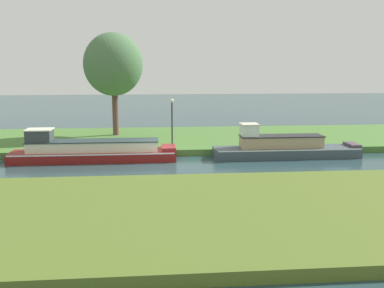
{
  "coord_description": "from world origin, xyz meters",
  "views": [
    {
      "loc": [
        -0.55,
        -23.98,
        5.47
      ],
      "look_at": [
        1.73,
        1.2,
        0.9
      ],
      "focal_mm": 40.78,
      "sensor_mm": 36.0,
      "label": 1
    }
  ],
  "objects": [
    {
      "name": "lamp_post",
      "position": [
        0.66,
        3.39,
        2.29
      ],
      "size": [
        0.24,
        0.24,
        3.01
      ],
      "color": "#333338",
      "rests_on": "riverbank_far"
    },
    {
      "name": "ground_plane",
      "position": [
        0.0,
        0.0,
        0.0
      ],
      "size": [
        120.0,
        120.0,
        0.0
      ],
      "primitive_type": "plane",
      "color": "#274145"
    },
    {
      "name": "mooring_post_far",
      "position": [
        -6.47,
        2.46,
        0.72
      ],
      "size": [
        0.14,
        0.14,
        0.64
      ],
      "primitive_type": "cylinder",
      "color": "#442E2B",
      "rests_on": "riverbank_far"
    },
    {
      "name": "willow_tree_left",
      "position": [
        -3.29,
        7.79,
        5.52
      ],
      "size": [
        4.19,
        4.16,
        7.37
      ],
      "color": "brown",
      "rests_on": "riverbank_far"
    },
    {
      "name": "riverbank_near",
      "position": [
        0.0,
        -9.0,
        0.2
      ],
      "size": [
        72.0,
        10.0,
        0.4
      ],
      "primitive_type": "cube",
      "color": "#536826",
      "rests_on": "ground_plane"
    },
    {
      "name": "riverbank_far",
      "position": [
        0.0,
        7.0,
        0.2
      ],
      "size": [
        72.0,
        10.0,
        0.4
      ],
      "primitive_type": "cube",
      "color": "#487431",
      "rests_on": "ground_plane"
    },
    {
      "name": "slate_narrowboat",
      "position": [
        7.27,
        1.2,
        0.6
      ],
      "size": [
        8.8,
        1.71,
        2.07
      ],
      "color": "#3E4B54",
      "rests_on": "ground_plane"
    },
    {
      "name": "mooring_post_near",
      "position": [
        8.64,
        2.46,
        0.79
      ],
      "size": [
        0.19,
        0.19,
        0.78
      ],
      "primitive_type": "cylinder",
      "color": "#473727",
      "rests_on": "riverbank_far"
    },
    {
      "name": "maroon_barge",
      "position": [
        -4.12,
        1.2,
        0.6
      ],
      "size": [
        9.48,
        1.89,
        1.91
      ],
      "color": "maroon",
      "rests_on": "ground_plane"
    }
  ]
}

